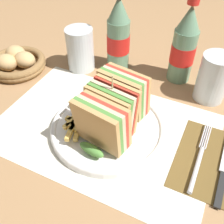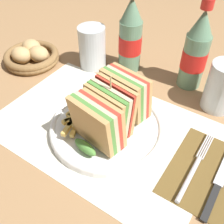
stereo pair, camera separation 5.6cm
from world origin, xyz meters
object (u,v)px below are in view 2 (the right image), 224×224
Objects in this scene: plate_main at (107,127)px; glass_far at (92,50)px; club_sandwich at (111,109)px; glass_near at (222,87)px; knife at (221,179)px; fork at (193,171)px; bread_basket at (31,56)px; coke_bottle_far at (196,52)px; coke_bottle_near at (130,37)px.

plate_main is 0.26m from glass_far.
club_sandwich is 0.27m from glass_near.
plate_main is at bearing -177.33° from knife.
fork is 1.16× the size of bread_basket.
coke_bottle_far is at bearing 122.94° from knife.
glass_near reaches higher than fork.
coke_bottle_far is 0.11m from glass_near.
glass_far reaches higher than knife.
plate_main is at bearing 178.91° from fork.
coke_bottle_near is at bearing -172.55° from coke_bottle_far.
coke_bottle_far is at bearing 20.10° from bread_basket.
coke_bottle_near is 1.90× the size of glass_far.
club_sandwich reaches higher than glass_near.
knife is at bearing -70.36° from glass_near.
glass_near is 0.75× the size of bread_basket.
club_sandwich is at bearing -106.13° from coke_bottle_far.
plate_main is at bearing -129.55° from glass_near.
plate_main is 0.26m from coke_bottle_near.
plate_main is 0.25m from knife.
glass_near is at bearing 50.45° from plate_main.
bread_basket is at bearing -152.22° from glass_far.
coke_bottle_near is 1.42× the size of bread_basket.
glass_far is at bearing 27.78° from bread_basket.
plate_main is 0.28m from glass_near.
glass_far reaches higher than plate_main.
knife is 1.25× the size of bread_basket.
club_sandwich is 0.24m from knife.
glass_far is (-0.37, 0.19, 0.04)m from fork.
club_sandwich is 0.27m from coke_bottle_far.
plate_main is 1.29× the size of club_sandwich.
club_sandwich is 1.64× the size of glass_near.
fork is 1.56× the size of glass_near.
club_sandwich reaches higher than glass_far.
plate_main is 0.20m from fork.
glass_far is (-0.35, -0.02, -0.01)m from glass_near.
plate_main is 2.10× the size of glass_far.
plate_main is 0.35m from bread_basket.
coke_bottle_far is (0.07, 0.26, 0.03)m from club_sandwich.
glass_far is at bearing -165.02° from coke_bottle_far.
plate_main is at bearing -17.17° from bread_basket.
club_sandwich reaches higher than knife.
glass_far is (-0.19, 0.19, -0.02)m from club_sandwich.
coke_bottle_far is at bearing 73.87° from club_sandwich.
plate_main is 2.10× the size of glass_near.
club_sandwich is at bearing -67.92° from coke_bottle_near.
coke_bottle_far is (0.17, 0.02, 0.00)m from coke_bottle_near.
bread_basket is (-0.58, 0.09, 0.01)m from knife.
knife is 0.88× the size of coke_bottle_far.
club_sandwich is 0.20m from fork.
club_sandwich is 1.05× the size of fork.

